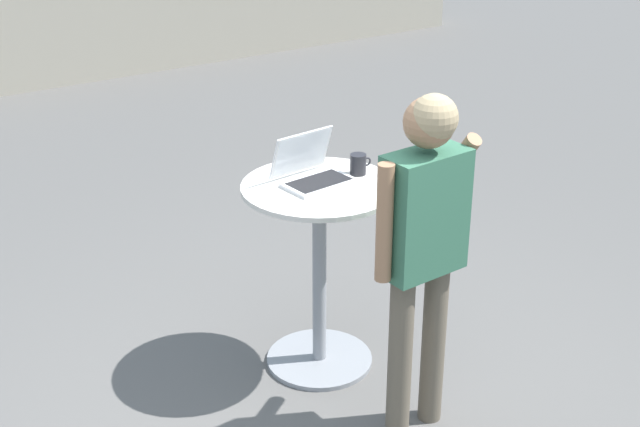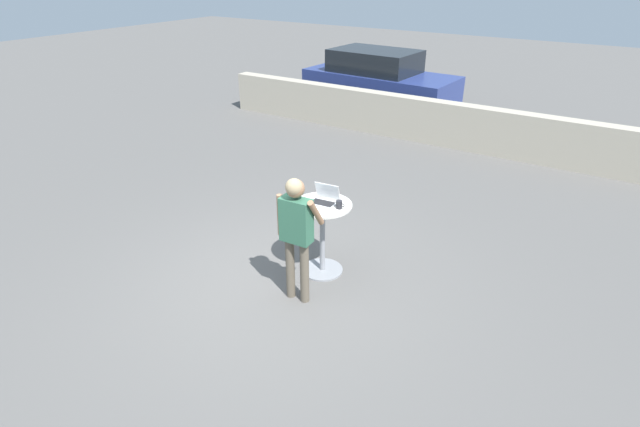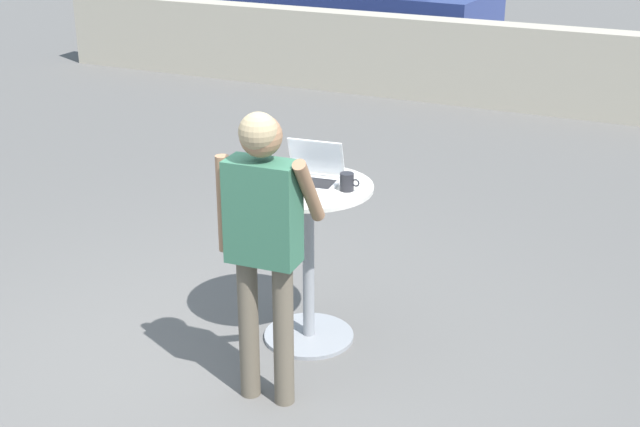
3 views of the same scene
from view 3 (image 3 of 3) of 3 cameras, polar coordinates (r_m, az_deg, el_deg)
name	(u,v)px [view 3 (image 3 of 3)]	position (r m, az deg, el deg)	size (l,w,h in m)	color
ground_plane	(208,377)	(5.21, -7.16, -10.34)	(50.00, 50.00, 0.00)	#5B5956
pavement_kerb	(499,66)	(10.73, 11.41, 9.25)	(12.08, 0.35, 0.98)	#B2A893
cafe_table	(308,245)	(5.27, -0.75, -2.02)	(0.76, 0.76, 1.00)	gray
laptop	(312,173)	(5.16, -0.54, 2.64)	(0.36, 0.31, 0.24)	silver
coffee_mug	(347,182)	(5.03, 1.74, 2.04)	(0.12, 0.08, 0.10)	#232328
standing_person	(263,226)	(4.52, -3.67, -0.82)	(0.51, 0.37, 1.62)	brown
parked_car_near_street	(346,0)	(13.36, 1.67, 13.52)	(4.25, 2.08, 1.60)	navy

